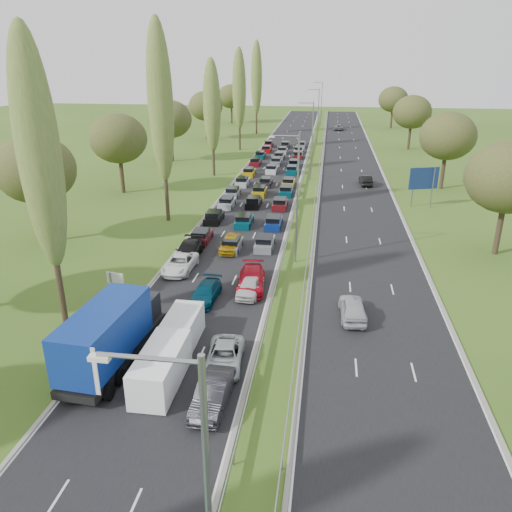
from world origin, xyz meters
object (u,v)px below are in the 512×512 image
at_px(blue_lorry, 112,333).
at_px(info_sign, 115,281).
at_px(near_car_3, 188,251).
at_px(white_van_front, 162,366).
at_px(direction_sign, 424,180).
at_px(white_van_rear, 182,330).
at_px(near_car_2, 180,263).

xyz_separation_m(blue_lorry, info_sign, (-3.69, 9.11, -0.80)).
bearing_deg(near_car_3, white_van_front, -80.44).
xyz_separation_m(blue_lorry, white_van_front, (3.70, -1.53, -1.01)).
bearing_deg(near_car_3, blue_lorry, -91.08).
height_order(blue_lorry, direction_sign, direction_sign).
relative_size(blue_lorry, info_sign, 4.76).
bearing_deg(white_van_front, white_van_rear, 91.22).
height_order(near_car_2, info_sign, info_sign).
distance_m(near_car_3, direction_sign, 33.47).
relative_size(near_car_3, white_van_front, 0.96).
bearing_deg(direction_sign, near_car_3, -139.21).
xyz_separation_m(near_car_3, white_van_rear, (3.75, -15.22, 0.28)).
xyz_separation_m(near_car_2, direction_sign, (25.15, 24.90, 2.84)).
bearing_deg(near_car_2, white_van_front, -75.28).
xyz_separation_m(white_van_rear, direction_sign, (21.50, 37.01, 2.49)).
relative_size(white_van_front, direction_sign, 1.08).
distance_m(near_car_2, blue_lorry, 15.01).
bearing_deg(white_van_front, near_car_2, 102.93).
xyz_separation_m(near_car_2, blue_lorry, (0.04, -14.94, 1.44)).
relative_size(white_van_front, white_van_rear, 1.08).
height_order(near_car_3, white_van_rear, white_van_rear).
distance_m(near_car_2, near_car_3, 3.11).
relative_size(near_car_2, info_sign, 2.44).
bearing_deg(white_van_rear, info_sign, 139.55).
distance_m(near_car_3, white_van_front, 19.96).
bearing_deg(blue_lorry, direction_sign, 62.23).
height_order(near_car_3, white_van_front, white_van_front).
height_order(blue_lorry, white_van_front, blue_lorry).
distance_m(white_van_front, direction_sign, 46.65).
bearing_deg(white_van_front, info_sign, 124.92).
distance_m(near_car_3, info_sign, 9.64).
xyz_separation_m(blue_lorry, white_van_rear, (3.62, 2.83, -1.09)).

